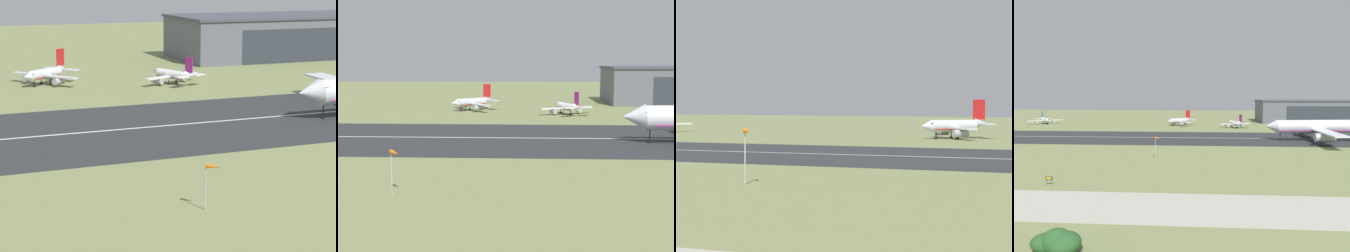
% 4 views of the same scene
% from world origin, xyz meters
% --- Properties ---
extents(runway_strip, '(435.04, 44.90, 0.06)m').
position_xyz_m(runway_strip, '(0.00, 120.94, 0.03)').
color(runway_strip, '#2B2D30').
rests_on(runway_strip, ground_plane).
extents(runway_centreline, '(391.54, 0.70, 0.01)m').
position_xyz_m(runway_centreline, '(0.00, 120.94, 0.07)').
color(runway_centreline, silver).
rests_on(runway_centreline, runway_strip).
extents(airplane_parked_west, '(17.83, 18.88, 9.18)m').
position_xyz_m(airplane_parked_west, '(6.68, 179.42, 2.96)').
color(airplane_parked_west, silver).
rests_on(airplane_parked_west, ground_plane).
extents(airplane_parked_east, '(17.87, 16.81, 7.90)m').
position_xyz_m(airplane_parked_east, '(39.43, 168.15, 2.52)').
color(airplane_parked_east, white).
rests_on(airplane_parked_east, ground_plane).
extents(windsock_pole, '(1.76, 1.91, 6.21)m').
position_xyz_m(windsock_pole, '(8.95, 73.86, 5.51)').
color(windsock_pole, '#B7B7BC').
rests_on(windsock_pole, ground_plane).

